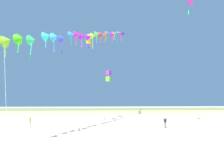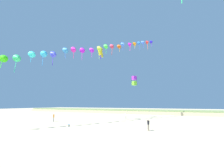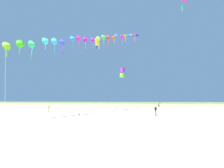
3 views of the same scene
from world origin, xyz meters
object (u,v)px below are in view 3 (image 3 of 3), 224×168
Objects in this scene: person_near_right at (156,110)px; large_kite_mid_trail at (97,43)px; person_near_left at (117,106)px; beach_ball at (79,114)px; person_mid_center at (49,108)px; large_kite_low_lead at (122,73)px.

person_near_right is 19.53m from large_kite_mid_trail.
beach_ball is (-4.30, -14.98, -0.72)m from person_near_left.
person_mid_center is 0.66× the size of large_kite_low_lead.
person_mid_center is 21.75m from large_kite_low_lead.
person_near_left is 9.85m from large_kite_low_lead.
large_kite_low_lead reaches higher than person_near_right.
large_kite_low_lead is 21.86m from beach_ball.
person_mid_center is 4.54× the size of beach_ball.
large_kite_mid_trail is at bearing 83.41° from beach_ball.
person_near_right reaches higher than person_near_left.
person_near_right is (8.37, -13.30, 0.01)m from person_near_left.
person_near_left is 4.32× the size of beach_ball.
large_kite_mid_trail reaches higher than large_kite_low_lead.
large_kite_low_lead reaches higher than beach_ball.
person_near_right is 20.71m from large_kite_low_lead.
person_near_left is 0.98× the size of person_near_right.
person_mid_center is at bearing -136.84° from person_near_left.
large_kite_low_lead is (12.94, 15.01, 8.95)m from person_mid_center.
large_kite_mid_trail reaches higher than person_mid_center.
large_kite_low_lead reaches higher than person_mid_center.
large_kite_mid_trail is (-11.71, 6.66, 14.14)m from person_near_right.
person_mid_center reaches higher than person_near_left.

